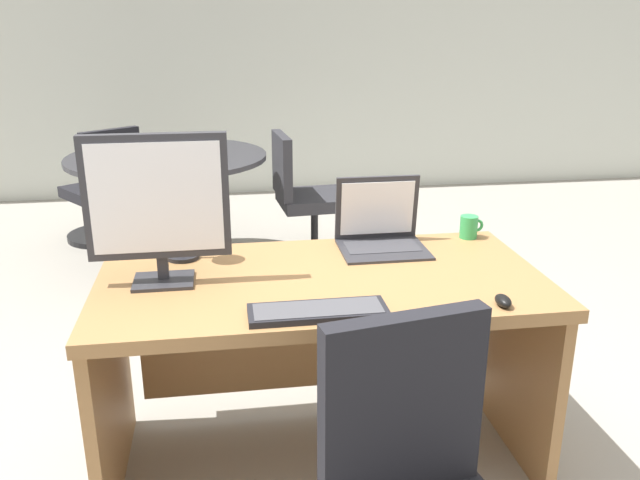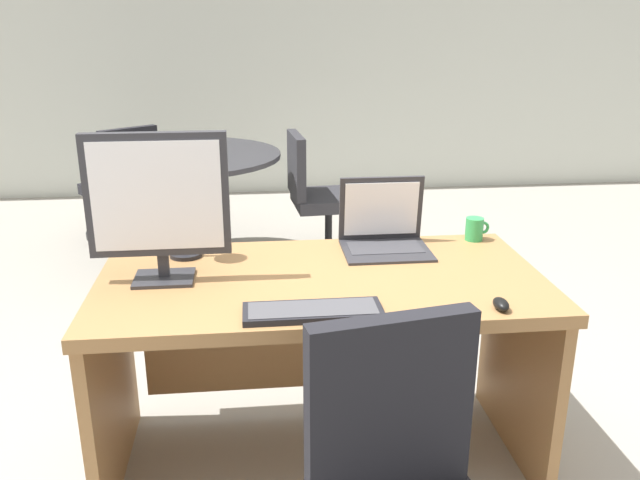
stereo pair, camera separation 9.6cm
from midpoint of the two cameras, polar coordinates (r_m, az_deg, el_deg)
The scene contains 12 objects.
ground at distance 3.93m, azimuth -3.92°, elevation -5.15°, with size 12.00×12.00×0.00m, color gray.
back_wall at distance 6.20m, azimuth -6.39°, elevation 16.94°, with size 10.00×0.10×2.80m, color silver.
desk at distance 2.38m, azimuth -1.18°, elevation -7.37°, with size 1.54×0.79×0.74m.
monitor at distance 2.19m, azimuth -15.23°, elevation 3.22°, with size 0.46×0.16×0.50m.
laptop at distance 2.55m, azimuth 4.14°, elevation 1.27°, with size 0.33×0.28×0.27m.
keyboard at distance 1.98m, azimuth -1.58°, elevation -6.24°, with size 0.42×0.14×0.02m.
mouse at distance 2.10m, azimuth 14.40°, elevation -5.17°, with size 0.04×0.08×0.03m.
desk_lamp at distance 2.39m, azimuth -13.43°, elevation 4.21°, with size 0.12×0.14×0.37m.
coffee_mug at distance 2.70m, azimuth 11.89°, elevation 1.12°, with size 0.10×0.07×0.09m.
meeting_table at distance 4.30m, azimuth -13.64°, elevation 4.77°, with size 1.25×1.25×0.77m.
meeting_chair_near at distance 4.44m, azimuth -1.83°, elevation 2.71°, with size 0.56×0.56×0.87m.
meeting_chair_far at distance 5.12m, azimuth -18.69°, elevation 3.55°, with size 0.64×0.65×0.85m.
Camera 1 is at (-0.32, -2.07, 1.59)m, focal length 36.72 mm.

